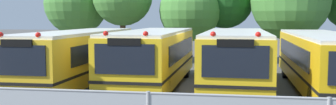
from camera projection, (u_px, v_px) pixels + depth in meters
The scene contains 9 objects.
ground_plane at pixel (195, 89), 16.78m from camera, with size 160.00×160.00×0.00m, color #514F4C.
school_bus_0 at pixel (79, 56), 17.26m from camera, with size 2.50×10.33×2.67m.
school_bus_1 at pixel (154, 56), 17.07m from camera, with size 2.63×9.70×2.70m.
school_bus_2 at pixel (236, 58), 16.15m from camera, with size 2.77×9.36×2.71m.
school_bus_3 at pixel (322, 60), 15.89m from camera, with size 2.71×11.41×2.62m.
tree_0 at pixel (74, 3), 28.32m from camera, with size 4.69×4.69×6.56m.
tree_2 at pixel (189, 11), 25.91m from camera, with size 4.20×4.20×5.72m.
tree_3 at pixel (225, 0), 26.90m from camera, with size 4.04×4.04×6.43m.
tree_4 at pixel (289, 0), 24.32m from camera, with size 4.99×4.99×6.70m.
Camera 1 is at (1.49, -16.54, 3.13)m, focal length 40.43 mm.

